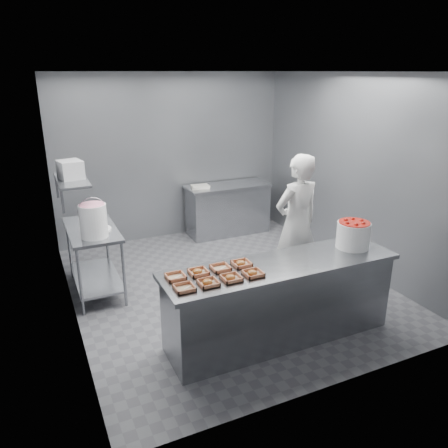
{
  "coord_description": "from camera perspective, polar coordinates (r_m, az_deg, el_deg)",
  "views": [
    {
      "loc": [
        -2.3,
        -4.9,
        2.81
      ],
      "look_at": [
        -0.14,
        -0.2,
        0.99
      ],
      "focal_mm": 35.0,
      "sensor_mm": 36.0,
      "label": 1
    }
  ],
  "objects": [
    {
      "name": "prep_table",
      "position": [
        5.96,
        -16.64,
        -3.29
      ],
      "size": [
        0.6,
        1.2,
        0.9
      ],
      "color": "slate",
      "rests_on": "ground"
    },
    {
      "name": "back_counter",
      "position": [
        7.87,
        0.5,
        1.98
      ],
      "size": [
        1.5,
        0.6,
        0.9
      ],
      "color": "slate",
      "rests_on": "ground"
    },
    {
      "name": "service_counter",
      "position": [
        4.84,
        7.34,
        -9.91
      ],
      "size": [
        2.6,
        0.7,
        0.9
      ],
      "color": "slate",
      "rests_on": "ground"
    },
    {
      "name": "ceiling",
      "position": [
        5.41,
        0.5,
        19.29
      ],
      "size": [
        4.5,
        4.5,
        0.0
      ],
      "primitive_type": "plane",
      "rotation": [
        3.14,
        0.0,
        0.0
      ],
      "color": "white",
      "rests_on": "wall_back"
    },
    {
      "name": "tray_7",
      "position": [
        4.54,
        2.28,
        -5.17
      ],
      "size": [
        0.19,
        0.18,
        0.06
      ],
      "color": "tan",
      "rests_on": "service_counter"
    },
    {
      "name": "tray_2",
      "position": [
        4.24,
        0.92,
        -7.04
      ],
      "size": [
        0.19,
        0.18,
        0.06
      ],
      "color": "tan",
      "rests_on": "service_counter"
    },
    {
      "name": "tray_1",
      "position": [
        4.15,
        -2.09,
        -7.65
      ],
      "size": [
        0.19,
        0.18,
        0.06
      ],
      "color": "tan",
      "rests_on": "service_counter"
    },
    {
      "name": "tray_4",
      "position": [
        4.29,
        -6.35,
        -6.85
      ],
      "size": [
        0.19,
        0.18,
        0.04
      ],
      "color": "tan",
      "rests_on": "service_counter"
    },
    {
      "name": "rag",
      "position": [
        6.28,
        -16.54,
        0.95
      ],
      "size": [
        0.15,
        0.14,
        0.02
      ],
      "primitive_type": "cube",
      "rotation": [
        0.0,
        0.0,
        0.25
      ],
      "color": "#CCB28C",
      "rests_on": "prep_table"
    },
    {
      "name": "strawberry_tub",
      "position": [
        5.15,
        16.52,
        -1.25
      ],
      "size": [
        0.37,
        0.37,
        0.31
      ],
      "color": "white",
      "rests_on": "service_counter"
    },
    {
      "name": "wall_shelf",
      "position": [
        5.66,
        -19.27,
        5.44
      ],
      "size": [
        0.35,
        0.9,
        0.03
      ],
      "primitive_type": "cube",
      "color": "slate",
      "rests_on": "wall_left"
    },
    {
      "name": "tray_6",
      "position": [
        4.45,
        -0.46,
        -5.74
      ],
      "size": [
        0.19,
        0.18,
        0.04
      ],
      "color": "tan",
      "rests_on": "service_counter"
    },
    {
      "name": "bucket_lid",
      "position": [
        5.74,
        -16.12,
        -0.7
      ],
      "size": [
        0.39,
        0.39,
        0.03
      ],
      "primitive_type": "cylinder",
      "rotation": [
        0.0,
        0.0,
        -0.21
      ],
      "color": "white",
      "rests_on": "prep_table"
    },
    {
      "name": "tray_5",
      "position": [
        4.36,
        -3.39,
        -6.27
      ],
      "size": [
        0.19,
        0.18,
        0.06
      ],
      "color": "tan",
      "rests_on": "service_counter"
    },
    {
      "name": "wall_left",
      "position": [
        5.1,
        -20.33,
        2.13
      ],
      "size": [
        0.04,
        4.5,
        2.8
      ],
      "primitive_type": "cube",
      "color": "slate",
      "rests_on": "ground"
    },
    {
      "name": "wall_back",
      "position": [
        7.64,
        -6.81,
        8.63
      ],
      "size": [
        4.0,
        0.04,
        2.8
      ],
      "primitive_type": "cube",
      "color": "slate",
      "rests_on": "ground"
    },
    {
      "name": "floor",
      "position": [
        6.1,
        0.43,
        -8.05
      ],
      "size": [
        4.5,
        4.5,
        0.0
      ],
      "primitive_type": "plane",
      "color": "#4C4C51",
      "rests_on": "ground"
    },
    {
      "name": "worker",
      "position": [
        5.78,
        9.44,
        0.04
      ],
      "size": [
        0.72,
        0.52,
        1.84
      ],
      "primitive_type": "imported",
      "rotation": [
        0.0,
        0.0,
        3.26
      ],
      "color": "silver",
      "rests_on": "ground"
    },
    {
      "name": "wall_right",
      "position": [
        6.67,
        16.32,
        6.41
      ],
      "size": [
        0.04,
        4.5,
        2.8
      ],
      "primitive_type": "cube",
      "color": "slate",
      "rests_on": "ground"
    },
    {
      "name": "tray_0",
      "position": [
        4.08,
        -5.2,
        -8.29
      ],
      "size": [
        0.19,
        0.18,
        0.04
      ],
      "color": "tan",
      "rests_on": "service_counter"
    },
    {
      "name": "tray_3",
      "position": [
        4.34,
        3.8,
        -6.43
      ],
      "size": [
        0.19,
        0.18,
        0.06
      ],
      "color": "tan",
      "rests_on": "service_counter"
    },
    {
      "name": "paper_stack",
      "position": [
        7.54,
        -3.12,
        4.89
      ],
      "size": [
        0.34,
        0.28,
        0.05
      ],
      "primitive_type": "cube",
      "rotation": [
        0.0,
        0.0,
        -0.22
      ],
      "color": "silver",
      "rests_on": "back_counter"
    },
    {
      "name": "appliance",
      "position": [
        5.65,
        -19.43,
        6.72
      ],
      "size": [
        0.31,
        0.34,
        0.22
      ],
      "primitive_type": "cube",
      "rotation": [
        0.0,
        0.0,
        0.19
      ],
      "color": "gray",
      "rests_on": "wall_shelf"
    },
    {
      "name": "glaze_bucket",
      "position": [
        5.47,
        -16.7,
        0.5
      ],
      "size": [
        0.34,
        0.32,
        0.5
      ],
      "color": "white",
      "rests_on": "prep_table"
    }
  ]
}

